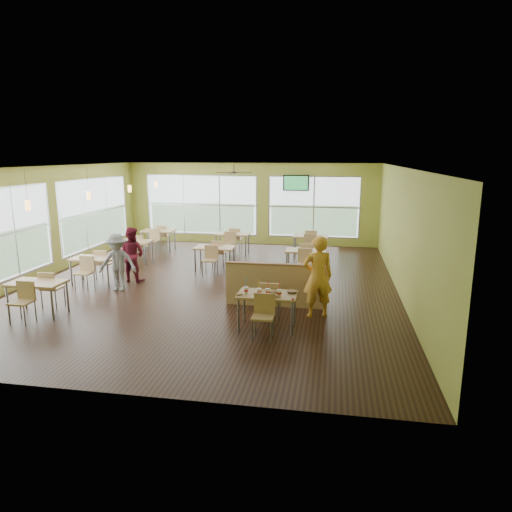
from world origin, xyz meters
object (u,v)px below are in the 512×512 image
half_wall_divider (276,285)px  food_basket (292,292)px  man_plaid (318,277)px  main_table (267,299)px

half_wall_divider → food_basket: half_wall_divider is taller
half_wall_divider → man_plaid: bearing=-29.3°
half_wall_divider → man_plaid: man_plaid is taller
main_table → food_basket: bearing=14.4°
main_table → food_basket: (0.50, 0.13, 0.15)m
half_wall_divider → food_basket: (0.50, -1.32, 0.25)m
man_plaid → main_table: bearing=27.8°
main_table → man_plaid: (0.98, 0.90, 0.28)m
half_wall_divider → man_plaid: 1.19m
main_table → man_plaid: size_ratio=0.83×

